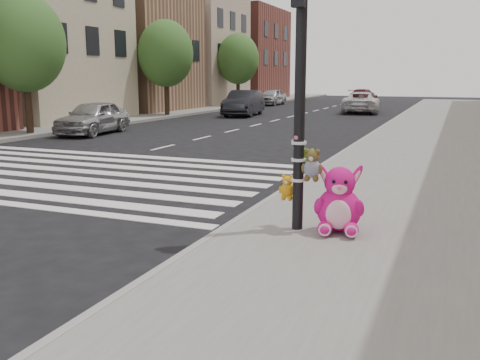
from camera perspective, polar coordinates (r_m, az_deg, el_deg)
The scene contains 20 objects.
ground at distance 7.79m, azimuth -16.75°, elevation -7.38°, with size 120.00×120.00×0.00m, color black.
sidewalk_near at distance 15.88m, azimuth 22.91°, elevation 1.75°, with size 7.00×80.00×0.14m, color slate.
sidewalk_far at distance 31.59m, azimuth -13.23°, elevation 6.55°, with size 6.00×80.00×0.14m, color slate.
curb_edge at distance 16.19m, azimuth 10.63°, elevation 2.60°, with size 0.12×80.00×0.15m, color gray.
crosswalk at distance 14.48m, azimuth -17.82°, elevation 1.02°, with size 11.00×6.00×0.01m, color silver, non-canonical shape.
bld_far_b at distance 30.56m, azimuth -20.27°, elevation 16.24°, with size 6.00×8.00×11.00m, color beige.
bld_far_c at distance 37.64m, azimuth -10.65°, elevation 13.33°, with size 6.00×8.00×8.00m, color #A37557.
bld_far_d at distance 45.52m, azimuth -4.39°, elevation 14.32°, with size 6.00×8.00×10.00m, color tan.
bld_far_e at distance 55.56m, azimuth 0.82°, elevation 13.24°, with size 6.00×10.00×9.00m, color brown.
signal_pole at distance 7.83m, azimuth 6.56°, elevation 6.20°, with size 0.72×0.49×4.00m.
tree_far_a at distance 23.11m, azimuth -22.07°, elevation 13.38°, with size 3.20×3.20×5.44m.
tree_far_b at distance 31.98m, azimuth -7.94°, elevation 13.21°, with size 3.20×3.20×5.44m.
tree_far_c at distance 41.87m, azimuth -0.21°, elevation 12.78°, with size 3.20×3.20×5.44m.
pink_bunny at distance 7.94m, azimuth 10.52°, elevation -2.54°, with size 0.75×0.84×1.03m.
red_teddy at distance 8.57m, azimuth 9.49°, elevation -3.72°, with size 0.13×0.09×0.19m, color #C43D13, non-canonical shape.
car_silver_far at distance 23.17m, azimuth -15.40°, elevation 6.46°, with size 1.64×4.08×1.39m, color #A6A6AA.
car_dark_far at distance 32.68m, azimuth 0.40°, elevation 8.21°, with size 1.63×4.66×1.54m, color black.
car_white_near at distance 36.07m, azimuth 12.81°, elevation 8.07°, with size 2.25×4.89×1.36m, color silver.
car_maroon_near at distance 49.47m, azimuth 13.00°, elevation 8.73°, with size 1.73×4.26×1.24m, color #53171A.
car_silver_deep at distance 44.64m, azimuth 3.37°, elevation 8.85°, with size 1.62×4.02×1.37m, color #AAAAAE.
Camera 1 is at (4.73, -5.70, 2.40)m, focal length 40.00 mm.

